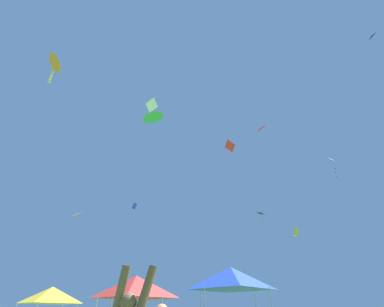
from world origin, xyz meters
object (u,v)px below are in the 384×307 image
Objects in this scene: kite_yellow_box at (296,232)px; canopy_tent_yellow at (51,295)px; kite_blue_delta at (333,161)px; kite_black_delta at (372,36)px; kite_blue_box at (135,206)px; kite_orange_delta at (56,63)px; kite_white_diamond at (152,106)px; kite_green_delta at (153,116)px; kite_black_diamond at (261,214)px; kite_red_delta at (261,128)px; kite_pink_diamond at (77,214)px; kite_red_diamond at (230,146)px; canopy_tent_blue at (231,278)px; canopy_tent_red at (136,287)px.

canopy_tent_yellow is at bearing -164.96° from kite_yellow_box.
kite_blue_delta is 2.24× the size of kite_black_delta.
kite_orange_delta is (-3.81, -19.55, 4.75)m from kite_blue_box.
kite_black_delta is 18.38m from kite_white_diamond.
kite_green_delta is 1.28× the size of kite_black_diamond.
kite_blue_box is 22.54m from kite_red_delta.
kite_pink_diamond is at bearing -166.98° from kite_white_diamond.
kite_red_diamond is 1.40× the size of kite_blue_box.
kite_blue_box is 20.48m from kite_orange_delta.
kite_blue_box is (1.42, 15.16, 5.92)m from kite_pink_diamond.
kite_black_delta reaches higher than kite_blue_delta.
kite_black_delta is (1.01, -6.92, 6.06)m from kite_blue_delta.
kite_red_diamond is (12.10, 4.10, 13.06)m from canopy_tent_yellow.
kite_red_diamond reaches higher than kite_green_delta.
kite_orange_delta is 16.54m from kite_red_delta.
kite_blue_delta is 16.61m from kite_white_diamond.
kite_green_delta reaches higher than canopy_tent_blue.
canopy_tent_blue is at bearing -37.76° from kite_white_diamond.
canopy_tent_blue is 4.24× the size of kite_black_delta.
kite_orange_delta is at bearing 161.66° from kite_green_delta.
kite_black_diamond is at bearing 28.28° from kite_white_diamond.
kite_yellow_box is at bearing 5.77° from kite_red_diamond.
kite_orange_delta reaches higher than canopy_tent_yellow.
kite_black_diamond reaches higher than kite_pink_diamond.
kite_red_delta is at bearing 16.71° from canopy_tent_red.
kite_white_diamond is 0.75× the size of kite_orange_delta.
kite_red_delta is 8.00m from kite_green_delta.
kite_orange_delta reaches higher than kite_red_diamond.
kite_green_delta is (0.23, -0.86, 8.85)m from canopy_tent_red.
canopy_tent_blue is 13.63m from kite_black_diamond.
canopy_tent_yellow is 1.46× the size of kite_blue_delta.
kite_red_delta is (13.17, -4.06, 5.06)m from kite_pink_diamond.
canopy_tent_blue is 10.05m from kite_green_delta.
kite_blue_box is (-9.06, 18.65, 10.56)m from canopy_tent_blue.
canopy_tent_blue is 3.18× the size of kite_red_diamond.
kite_orange_delta is (-2.39, -4.39, 10.67)m from kite_pink_diamond.
kite_blue_delta is 1.60× the size of kite_black_diamond.
canopy_tent_red is 3.38× the size of kite_black_delta.
kite_green_delta is at bearing -44.25° from canopy_tent_yellow.
kite_black_delta is at bearing -23.77° from canopy_tent_blue.
canopy_tent_yellow is 1.82× the size of kite_green_delta.
kite_blue_box reaches higher than kite_blue_delta.
kite_white_diamond is 1.47× the size of kite_green_delta.
kite_red_delta reaches higher than canopy_tent_red.
canopy_tent_blue is 10.43m from kite_yellow_box.
canopy_tent_red reaches higher than canopy_tent_yellow.
canopy_tent_yellow is 12.10m from kite_green_delta.
kite_black_delta reaches higher than canopy_tent_yellow.
kite_pink_diamond is at bearing -95.35° from kite_blue_box.
kite_green_delta is (5.95, -7.16, 3.55)m from kite_pink_diamond.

